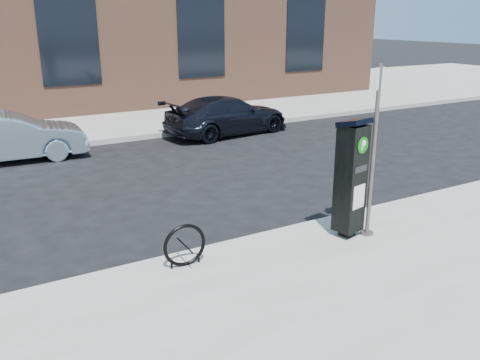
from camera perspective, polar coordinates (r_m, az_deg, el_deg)
ground at (r=8.31m, az=0.88°, el=-7.35°), size 120.00×120.00×0.00m
sidewalk_far at (r=21.11m, az=-19.06°, el=7.44°), size 60.00×12.00×0.15m
curb_near at (r=8.27m, az=0.96°, el=-6.93°), size 60.00×0.12×0.16m
curb_far at (r=15.38m, az=-14.58°, el=4.25°), size 60.00×0.12×0.16m
building at (r=23.78m, az=-21.62°, el=18.14°), size 28.00×10.05×8.25m
parking_kiosk at (r=8.16m, az=12.33°, el=0.35°), size 0.52×0.48×1.94m
sign_pole at (r=8.18m, az=14.74°, el=2.87°), size 0.24×0.22×2.73m
bike_rack at (r=7.27m, az=-6.23°, el=-7.32°), size 0.64×0.07×0.64m
car_silver at (r=14.21m, az=-24.68°, el=4.40°), size 3.90×1.55×1.26m
car_dark at (r=16.03m, az=-1.44°, el=7.27°), size 4.31×2.22×1.20m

